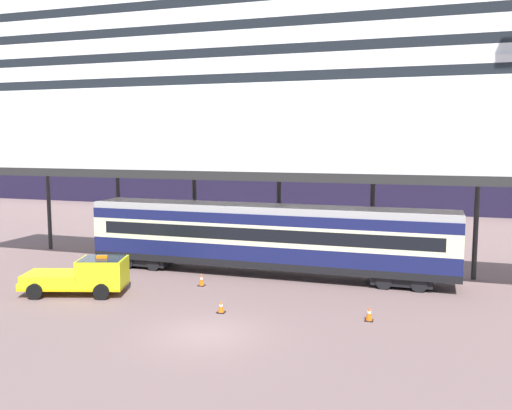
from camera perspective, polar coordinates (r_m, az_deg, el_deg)
name	(u,v)px	position (r m, az deg, el deg)	size (l,w,h in m)	color
ground_plane	(205,334)	(23.02, -5.30, -13.24)	(400.00, 400.00, 0.00)	#705857
cruise_ship	(290,101)	(76.92, 3.52, 10.73)	(166.41, 27.92, 39.06)	black
platform_canopy	(269,171)	(31.97, 1.36, 3.55)	(40.34, 5.10, 6.42)	silver
train_carriage	(267,236)	(31.96, 1.11, -3.28)	(21.49, 2.81, 4.11)	black
service_truck	(85,275)	(29.62, -17.42, -6.99)	(5.56, 3.46, 2.02)	yellow
traffic_cone_near	(221,307)	(25.54, -3.67, -10.51)	(0.36, 0.36, 0.59)	black
traffic_cone_mid	(369,313)	(24.88, 11.70, -11.00)	(0.36, 0.36, 0.68)	black
traffic_cone_far	(201,279)	(30.13, -5.70, -7.72)	(0.36, 0.36, 0.72)	black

